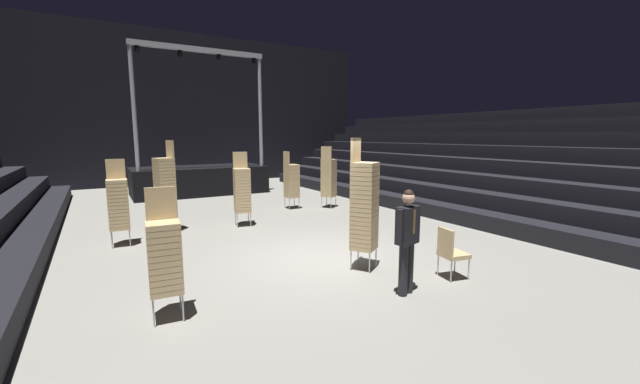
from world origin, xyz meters
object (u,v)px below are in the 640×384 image
object	(u,v)px
man_with_tie	(408,236)
chair_stack_rear_left	(364,205)
chair_stack_mid_centre	(291,180)
chair_stack_mid_left	(329,177)
chair_stack_front_left	(118,203)
loose_chair_near_man	(451,250)
chair_stack_rear_right	(165,187)
stage_riser	(200,178)
chair_stack_front_right	(242,189)
chair_stack_mid_right	(164,255)

from	to	relation	value
man_with_tie	chair_stack_rear_left	world-z (taller)	chair_stack_rear_left
chair_stack_mid_centre	chair_stack_mid_left	bearing A→B (deg)	67.95
chair_stack_mid_centre	chair_stack_front_left	bearing A→B (deg)	-69.30
man_with_tie	loose_chair_near_man	world-z (taller)	man_with_tie
chair_stack_mid_left	chair_stack_rear_left	size ratio (longest dim) A/B	0.87
chair_stack_rear_right	loose_chair_near_man	distance (m)	7.41
stage_riser	chair_stack_front_left	distance (m)	8.23
man_with_tie	chair_stack_front_left	size ratio (longest dim) A/B	0.85
chair_stack_mid_left	man_with_tie	bearing A→B (deg)	-52.56
stage_riser	chair_stack_front_right	size ratio (longest dim) A/B	2.88
chair_stack_rear_left	chair_stack_front_left	bearing A→B (deg)	-78.81
man_with_tie	chair_stack_front_right	distance (m)	6.07
man_with_tie	chair_stack_mid_right	world-z (taller)	chair_stack_mid_right
chair_stack_mid_left	chair_stack_rear_left	distance (m)	6.48
stage_riser	chair_stack_mid_centre	bearing A→B (deg)	-69.51
chair_stack_rear_right	loose_chair_near_man	xyz separation A→B (m)	(3.89, -6.27, -0.70)
chair_stack_front_left	loose_chair_near_man	size ratio (longest dim) A/B	2.17
stage_riser	chair_stack_rear_right	size ratio (longest dim) A/B	2.49
chair_stack_front_right	chair_stack_mid_centre	xyz separation A→B (m)	(2.39, 1.63, -0.04)
stage_riser	loose_chair_near_man	world-z (taller)	stage_riser
chair_stack_front_left	chair_stack_mid_right	size ratio (longest dim) A/B	1.09
stage_riser	chair_stack_mid_centre	xyz separation A→B (m)	(1.98, -5.29, 0.30)
stage_riser	chair_stack_mid_left	world-z (taller)	stage_riser
chair_stack_front_left	chair_stack_mid_centre	distance (m)	5.96
stage_riser	loose_chair_near_man	size ratio (longest dim) A/B	6.51
chair_stack_front_left	chair_stack_mid_left	distance (m)	7.02
stage_riser	chair_stack_mid_centre	size ratio (longest dim) A/B	3.00
man_with_tie	chair_stack_mid_centre	world-z (taller)	chair_stack_mid_centre
chair_stack_rear_right	man_with_tie	bearing A→B (deg)	-171.15
man_with_tie	stage_riser	bearing A→B (deg)	-105.11
chair_stack_front_right	chair_stack_mid_left	distance (m)	3.81
man_with_tie	chair_stack_front_left	distance (m)	6.78
chair_stack_mid_right	chair_stack_mid_centre	distance (m)	8.39
man_with_tie	chair_stack_rear_right	distance (m)	6.93
man_with_tie	chair_stack_rear_left	distance (m)	1.36
chair_stack_mid_right	chair_stack_rear_right	bearing A→B (deg)	-93.82
chair_stack_mid_left	chair_stack_front_left	bearing A→B (deg)	-107.00
man_with_tie	chair_stack_mid_left	xyz separation A→B (m)	(2.95, 7.16, 0.12)
chair_stack_mid_right	chair_stack_mid_left	bearing A→B (deg)	-131.89
man_with_tie	chair_stack_mid_left	bearing A→B (deg)	-128.75
man_with_tie	chair_stack_mid_centre	bearing A→B (deg)	-118.85
chair_stack_mid_left	chair_stack_mid_right	size ratio (longest dim) A/B	1.18
man_with_tie	chair_stack_mid_left	size ratio (longest dim) A/B	0.79
loose_chair_near_man	chair_stack_rear_left	bearing A→B (deg)	-127.56
chair_stack_front_left	chair_stack_mid_centre	world-z (taller)	same
stage_riser	chair_stack_mid_right	xyz separation A→B (m)	(-3.26, -11.86, 0.22)
chair_stack_rear_right	chair_stack_front_right	bearing A→B (deg)	-114.03
stage_riser	chair_stack_rear_left	size ratio (longest dim) A/B	2.40
stage_riser	chair_stack_front_left	xyz separation A→B (m)	(-3.60, -7.40, 0.30)
chair_stack_rear_right	loose_chair_near_man	size ratio (longest dim) A/B	2.62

